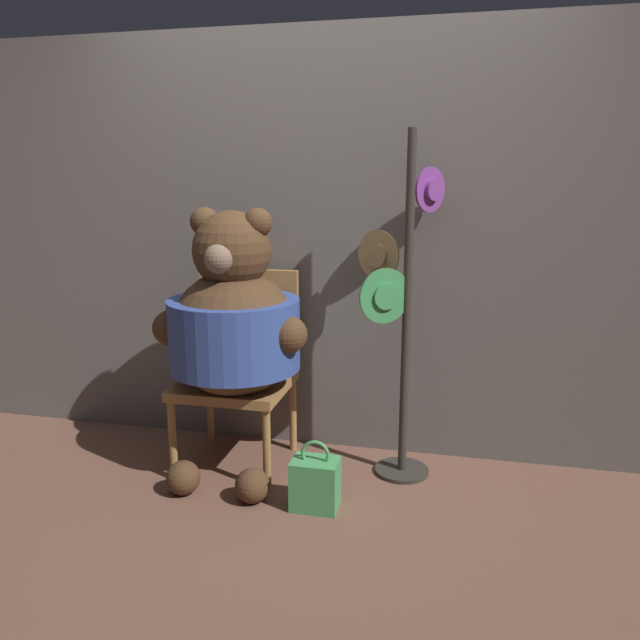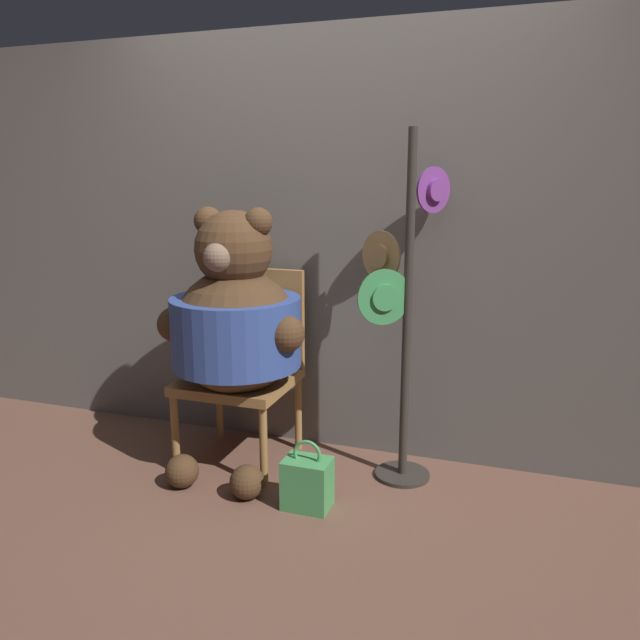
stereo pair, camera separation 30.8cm
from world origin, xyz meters
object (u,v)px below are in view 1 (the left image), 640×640
Objects in this scene: teddy_bear at (234,325)px; handbag_on_ground at (315,483)px; chair at (241,362)px; hat_display_rack at (401,311)px.

handbag_on_ground is at bearing -28.92° from teddy_bear.
teddy_bear is at bearing -78.18° from chair.
hat_display_rack is (0.84, 0.01, 0.32)m from chair.
chair is at bearing 101.82° from teddy_bear.
chair is at bearing -179.01° from hat_display_rack.
handbag_on_ground is (0.52, -0.45, -0.41)m from chair.
chair is at bearing 138.96° from handbag_on_ground.
chair is 3.04× the size of handbag_on_ground.
handbag_on_ground is (0.48, -0.26, -0.66)m from teddy_bear.
chair is 0.31m from teddy_bear.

